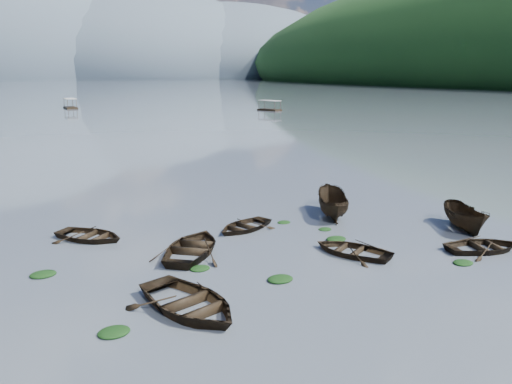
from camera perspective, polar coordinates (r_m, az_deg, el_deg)
name	(u,v)px	position (r m, az deg, el deg)	size (l,w,h in m)	color
ground_plane	(379,307)	(20.56, 13.93, -12.65)	(2400.00, 2400.00, 0.00)	#4F5863
haze_mtn_c	(126,78)	(926.96, -14.66, 12.48)	(520.00, 520.00, 260.00)	#475666
haze_mtn_d	(222,78)	(972.75, -3.89, 12.90)	(520.00, 520.00, 220.00)	#475666
rowboat_0	(189,311)	(19.89, -7.66, -13.28)	(3.66, 5.13, 1.06)	black
rowboat_1	(193,253)	(25.71, -7.18, -6.93)	(3.52, 4.93, 1.02)	black
rowboat_3	(352,254)	(25.85, 10.95, -6.96)	(2.85, 3.99, 0.83)	black
rowboat_4	(484,250)	(28.41, 24.57, -6.09)	(2.88, 4.04, 0.84)	black
rowboat_5	(464,229)	(31.66, 22.70, -3.96)	(1.64, 4.35, 1.68)	black
rowboat_6	(90,239)	(28.99, -18.45, -5.15)	(2.90, 4.06, 0.84)	black
rowboat_7	(244,229)	(29.24, -1.38, -4.29)	(2.72, 3.81, 0.79)	black
rowboat_8	(332,216)	(32.27, 8.65, -2.73)	(1.80, 4.77, 1.84)	black
weed_clump_0	(114,334)	(18.85, -15.92, -15.31)	(1.14, 0.93, 0.25)	black
weed_clump_1	(200,269)	(23.63, -6.43, -8.78)	(0.96, 0.77, 0.21)	black
weed_clump_2	(280,280)	(22.33, 2.77, -10.07)	(1.17, 0.94, 0.25)	black
weed_clump_3	(325,230)	(29.43, 7.88, -4.29)	(0.79, 0.67, 0.18)	black
weed_clump_4	(463,264)	(26.12, 22.58, -7.57)	(1.01, 0.80, 0.21)	black
weed_clump_5	(43,276)	(24.75, -23.15, -8.78)	(1.15, 0.93, 0.24)	black
weed_clump_6	(284,223)	(30.53, 3.21, -3.53)	(0.82, 0.69, 0.17)	black
weed_clump_7	(336,240)	(27.74, 9.15, -5.45)	(1.13, 0.90, 0.25)	black
pontoon_centre	(71,108)	(138.73, -20.43, 8.94)	(2.64, 6.34, 2.43)	black
pontoon_right	(270,111)	(122.93, 1.56, 9.29)	(2.53, 6.08, 2.33)	black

